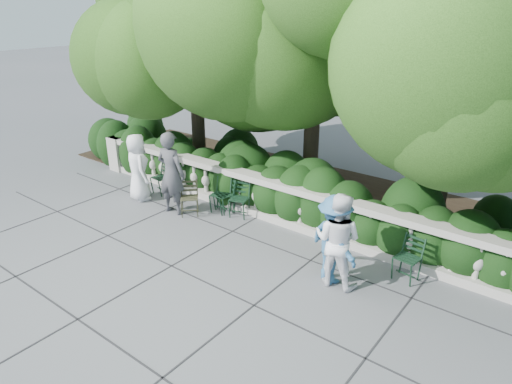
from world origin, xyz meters
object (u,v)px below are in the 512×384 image
Objects in this scene: chair_c at (218,214)px; person_woman_grey at (171,173)px; chair_b at (158,195)px; chair_weathered at (190,218)px; chair_d at (237,219)px; person_businessman at (138,167)px; chair_a at (219,213)px; person_casual_man at (337,240)px; chair_f at (400,282)px; person_older_blue at (334,240)px.

person_woman_grey is (-0.91, -0.55, 0.99)m from chair_c.
chair_b is 0.42× the size of person_woman_grey.
chair_c is 1.00× the size of chair_weathered.
person_businessman is at bearing 174.98° from chair_d.
chair_a is 0.42× the size of person_woman_grey.
chair_c is 1.45m from person_woman_grey.
person_woman_grey reaches higher than chair_weathered.
chair_d is 0.48× the size of person_casual_man.
chair_weathered is (-4.91, -0.42, 0.00)m from chair_f.
chair_d is at bearing -142.68° from person_businessman.
chair_a is at bearing -140.08° from person_businessman.
chair_c is at bearing -18.94° from person_casual_man.
chair_b is at bearing 171.99° from chair_c.
person_woman_grey reaches higher than person_casual_man.
person_casual_man is at bearing -2.12° from chair_b.
person_woman_grey reaches higher than chair_f.
person_woman_grey reaches higher than chair_b.
chair_b is at bearing 121.90° from chair_weathered.
person_businessman is at bearing -8.94° from person_casual_man.
chair_d is (2.55, 0.18, 0.00)m from chair_b.
chair_weathered is 4.06m from person_casual_man.
chair_a is 2.01m from chair_b.
person_older_blue is at bearing -27.63° from person_casual_man.
chair_c is 0.42× the size of person_woman_grey.
chair_b is at bearing -151.93° from chair_a.
chair_a is 1.00× the size of chair_c.
person_older_blue is (3.49, -0.81, 0.82)m from chair_c.
chair_a is 1.47m from person_woman_grey.
chair_weathered is 1.12m from person_woman_grey.
chair_a is at bearing -19.76° from person_casual_man.
chair_c is 3.78m from person_casual_man.
chair_a is 0.49× the size of person_businessman.
chair_c is at bearing 170.76° from chair_d.
person_older_blue is (3.87, -0.26, 0.82)m from chair_weathered.
chair_d is 2.89m from person_businessman.
chair_f is at bearing -151.66° from person_businessman.
chair_f is (4.55, -0.18, 0.00)m from chair_a.
person_businessman reaches higher than chair_weathered.
person_older_blue is (5.66, -0.29, -0.03)m from person_businessman.
chair_f is at bearing -38.22° from chair_weathered.
person_older_blue is (-0.09, 0.04, -0.04)m from person_casual_man.
chair_d is at bearing -163.77° from person_woman_grey.
chair_c is at bearing -174.16° from chair_f.
chair_d is at bearing -22.46° from person_casual_man.
chair_weathered is at bearing -135.73° from chair_c.
chair_a is 0.70m from chair_weathered.
chair_weathered is at bearing -97.35° from chair_a.
chair_f and chair_weathered have the same top height.
chair_a is 2.38m from person_businessman.
person_casual_man is at bearing -135.22° from chair_f.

